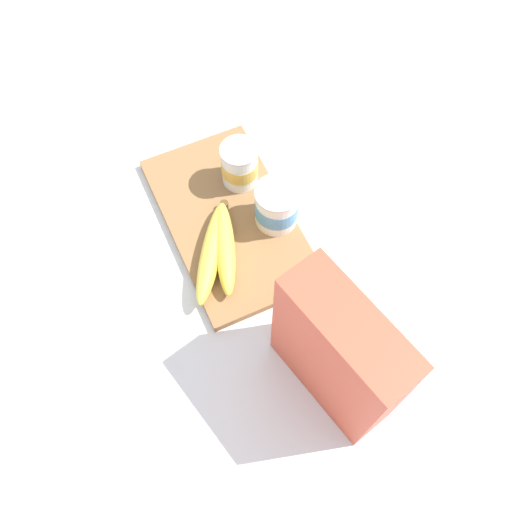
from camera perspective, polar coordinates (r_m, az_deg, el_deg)
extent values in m
plane|color=white|center=(1.00, -2.64, 3.36)|extent=(2.40, 2.40, 0.00)
cube|color=olive|center=(0.99, -2.66, 3.61)|extent=(0.35, 0.20, 0.02)
cube|color=#D85138|center=(0.78, 8.17, -9.64)|extent=(0.20, 0.11, 0.24)
cylinder|color=white|center=(1.00, -1.64, 8.96)|extent=(0.06, 0.06, 0.08)
cylinder|color=gold|center=(1.00, -1.64, 8.96)|extent=(0.06, 0.06, 0.03)
cylinder|color=silver|center=(0.96, -1.70, 10.45)|extent=(0.06, 0.06, 0.00)
cylinder|color=white|center=(0.95, 2.08, 4.93)|extent=(0.07, 0.07, 0.08)
cylinder|color=#5193D1|center=(0.95, 2.08, 4.93)|extent=(0.07, 0.07, 0.03)
cylinder|color=silver|center=(0.92, 2.16, 6.31)|extent=(0.07, 0.07, 0.00)
ellipsoid|color=yellow|center=(0.93, -4.44, 0.36)|extent=(0.18, 0.13, 0.03)
ellipsoid|color=yellow|center=(0.94, -3.09, 0.83)|extent=(0.17, 0.09, 0.04)
cylinder|color=brown|center=(0.99, -3.39, 4.92)|extent=(0.01, 0.01, 0.02)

